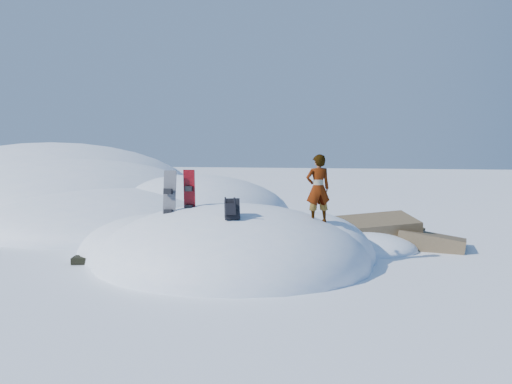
% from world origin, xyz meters
% --- Properties ---
extents(ground, '(120.00, 120.00, 0.00)m').
position_xyz_m(ground, '(0.00, 0.00, 0.00)').
color(ground, white).
rests_on(ground, ground).
extents(snow_mound, '(8.00, 6.00, 3.00)m').
position_xyz_m(snow_mound, '(-0.17, 0.24, 0.00)').
color(snow_mound, white).
rests_on(snow_mound, ground).
extents(snow_ridge, '(21.50, 18.50, 6.40)m').
position_xyz_m(snow_ridge, '(-10.43, 9.85, 0.00)').
color(snow_ridge, white).
rests_on(snow_ridge, ground).
extents(rock_outcrop, '(4.68, 4.41, 1.68)m').
position_xyz_m(rock_outcrop, '(3.72, 3.01, 0.01)').
color(rock_outcrop, brown).
rests_on(rock_outcrop, ground).
extents(snowboard_red, '(0.29, 0.16, 1.55)m').
position_xyz_m(snowboard_red, '(-0.99, -0.30, 1.61)').
color(snowboard_red, '#B80916').
rests_on(snowboard_red, snow_mound).
extents(snowboard_dark, '(0.32, 0.26, 1.68)m').
position_xyz_m(snowboard_dark, '(-1.41, -0.61, 1.53)').
color(snowboard_dark, black).
rests_on(snowboard_dark, snow_mound).
extents(backpack, '(0.43, 0.48, 0.55)m').
position_xyz_m(backpack, '(0.36, -1.33, 1.53)').
color(backpack, black).
rests_on(backpack, snow_mound).
extents(gear_pile, '(0.81, 0.63, 0.21)m').
position_xyz_m(gear_pile, '(-3.54, -0.77, 0.10)').
color(gear_pile, black).
rests_on(gear_pile, ground).
extents(person, '(0.71, 0.60, 1.64)m').
position_xyz_m(person, '(2.16, 0.01, 1.92)').
color(person, slate).
rests_on(person, snow_mound).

